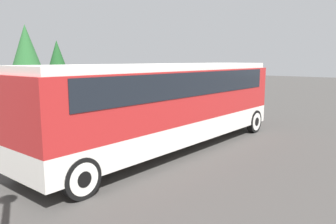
% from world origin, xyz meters
% --- Properties ---
extents(ground_plane, '(120.00, 120.00, 0.00)m').
position_xyz_m(ground_plane, '(0.00, 0.00, 0.00)').
color(ground_plane, '#423F3D').
extents(tour_bus, '(11.50, 2.65, 3.22)m').
position_xyz_m(tour_bus, '(0.10, -0.00, 1.94)').
color(tour_bus, silver).
rests_on(tour_bus, ground_plane).
extents(parked_car_near, '(4.56, 1.83, 1.34)m').
position_xyz_m(parked_car_near, '(-1.82, 6.72, 0.68)').
color(parked_car_near, maroon).
rests_on(parked_car_near, ground_plane).
extents(parked_car_mid, '(4.21, 1.80, 1.36)m').
position_xyz_m(parked_car_mid, '(5.58, 4.88, 0.69)').
color(parked_car_mid, '#BCBCC1').
rests_on(parked_car_mid, ground_plane).
extents(tree_left, '(2.40, 2.40, 5.60)m').
position_xyz_m(tree_left, '(12.04, 26.46, 3.67)').
color(tree_left, brown).
rests_on(tree_left, ground_plane).
extents(tree_right, '(3.30, 3.30, 6.77)m').
position_xyz_m(tree_right, '(6.98, 23.73, 4.27)').
color(tree_right, brown).
rests_on(tree_right, ground_plane).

